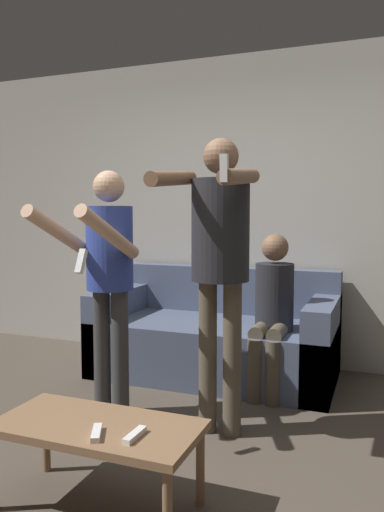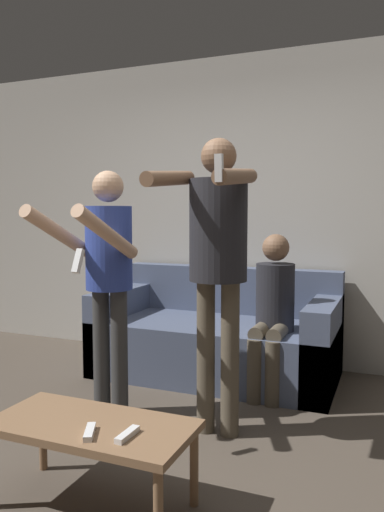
{
  "view_description": "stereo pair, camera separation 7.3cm",
  "coord_description": "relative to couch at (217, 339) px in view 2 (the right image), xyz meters",
  "views": [
    {
      "loc": [
        1.18,
        -2.15,
        1.33
      ],
      "look_at": [
        -0.09,
        1.13,
        1.02
      ],
      "focal_mm": 35.0,
      "sensor_mm": 36.0,
      "label": 1
    },
    {
      "loc": [
        1.24,
        -2.13,
        1.33
      ],
      "look_at": [
        -0.09,
        1.13,
        1.02
      ],
      "focal_mm": 35.0,
      "sensor_mm": 36.0,
      "label": 2
    }
  ],
  "objects": [
    {
      "name": "ground_plane",
      "position": [
        0.09,
        -1.67,
        -0.29
      ],
      "size": [
        14.0,
        14.0,
        0.0
      ],
      "primitive_type": "plane",
      "color": "#4C4238"
    },
    {
      "name": "wall_back",
      "position": [
        0.09,
        0.5,
        1.06
      ],
      "size": [
        6.4,
        0.06,
        2.7
      ],
      "color": "#B7B2A8",
      "rests_on": "ground_plane"
    },
    {
      "name": "couch",
      "position": [
        0.0,
        0.0,
        0.0
      ],
      "size": [
        1.92,
        0.94,
        0.85
      ],
      "color": "#4C5670",
      "rests_on": "ground_plane"
    },
    {
      "name": "person_standing_left",
      "position": [
        -0.37,
        -1.07,
        0.69
      ],
      "size": [
        0.42,
        0.77,
        1.59
      ],
      "color": "#383838",
      "rests_on": "ground_plane"
    },
    {
      "name": "person_standing_right",
      "position": [
        0.37,
        -1.06,
        0.83
      ],
      "size": [
        0.46,
        0.73,
        1.76
      ],
      "color": "brown",
      "rests_on": "ground_plane"
    },
    {
      "name": "person_seated",
      "position": [
        0.52,
        -0.24,
        0.35
      ],
      "size": [
        0.28,
        0.52,
        1.17
      ],
      "color": "brown",
      "rests_on": "ground_plane"
    },
    {
      "name": "coffee_table",
      "position": [
        0.1,
        -1.97,
        0.06
      ],
      "size": [
        0.92,
        0.45,
        0.39
      ],
      "color": "#846042",
      "rests_on": "ground_plane"
    },
    {
      "name": "remote_near",
      "position": [
        0.16,
        -2.08,
        0.11
      ],
      "size": [
        0.1,
        0.15,
        0.02
      ],
      "color": "white",
      "rests_on": "coffee_table"
    },
    {
      "name": "remote_far",
      "position": [
        0.32,
        -2.04,
        0.11
      ],
      "size": [
        0.04,
        0.15,
        0.02
      ],
      "color": "white",
      "rests_on": "coffee_table"
    }
  ]
}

